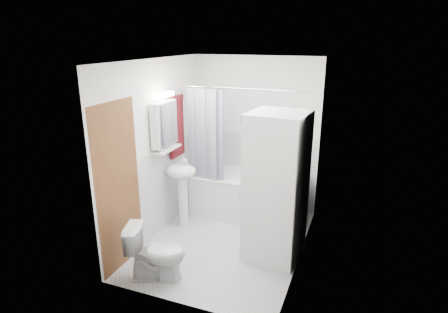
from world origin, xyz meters
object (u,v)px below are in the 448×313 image
(bathtub, at_px, (249,193))
(washer_dryer, at_px, (276,188))
(toilet, at_px, (156,253))
(sink, at_px, (182,181))

(bathtub, relative_size, washer_dryer, 0.92)
(washer_dryer, bearing_deg, toilet, -134.17)
(washer_dryer, distance_m, toilet, 1.59)
(sink, relative_size, toilet, 1.57)
(sink, height_order, toilet, sink)
(bathtub, distance_m, toilet, 1.98)
(sink, bearing_deg, washer_dryer, -11.73)
(sink, relative_size, washer_dryer, 0.56)
(bathtub, distance_m, washer_dryer, 1.29)
(bathtub, bearing_deg, washer_dryer, -56.86)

